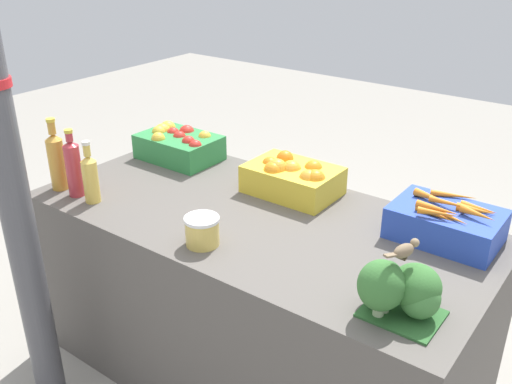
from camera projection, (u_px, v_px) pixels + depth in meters
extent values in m
plane|color=gray|center=(256.00, 369.00, 2.55)|extent=(10.00, 10.00, 0.00)
cube|color=#56514C|center=(256.00, 298.00, 2.39)|extent=(1.81, 0.86, 0.78)
cube|color=#2D8442|center=(179.00, 147.00, 2.74)|extent=(0.38, 0.26, 0.12)
sphere|color=red|center=(187.00, 133.00, 2.78)|extent=(0.08, 0.08, 0.08)
sphere|color=gold|center=(205.00, 137.00, 2.71)|extent=(0.06, 0.06, 0.06)
sphere|color=red|center=(188.00, 142.00, 2.64)|extent=(0.06, 0.06, 0.06)
sphere|color=gold|center=(163.00, 131.00, 2.79)|extent=(0.08, 0.08, 0.08)
sphere|color=red|center=(173.00, 134.00, 2.77)|extent=(0.06, 0.06, 0.06)
sphere|color=gold|center=(158.00, 139.00, 2.67)|extent=(0.07, 0.07, 0.07)
sphere|color=gold|center=(168.00, 129.00, 2.83)|extent=(0.08, 0.08, 0.08)
sphere|color=gold|center=(159.00, 133.00, 2.77)|extent=(0.07, 0.07, 0.07)
sphere|color=red|center=(195.00, 147.00, 2.60)|extent=(0.06, 0.06, 0.06)
sphere|color=red|center=(179.00, 138.00, 2.71)|extent=(0.06, 0.06, 0.06)
cube|color=gold|center=(293.00, 180.00, 2.39)|extent=(0.38, 0.26, 0.12)
sphere|color=orange|center=(274.00, 171.00, 2.35)|extent=(0.08, 0.08, 0.08)
sphere|color=orange|center=(285.00, 159.00, 2.44)|extent=(0.07, 0.07, 0.07)
sphere|color=orange|center=(313.00, 169.00, 2.36)|extent=(0.08, 0.08, 0.08)
sphere|color=orange|center=(315.00, 180.00, 2.27)|extent=(0.08, 0.08, 0.08)
sphere|color=orange|center=(309.00, 179.00, 2.27)|extent=(0.08, 0.08, 0.08)
sphere|color=orange|center=(277.00, 169.00, 2.35)|extent=(0.09, 0.09, 0.09)
sphere|color=orange|center=(270.00, 165.00, 2.41)|extent=(0.07, 0.07, 0.07)
sphere|color=orange|center=(273.00, 172.00, 2.34)|extent=(0.08, 0.08, 0.08)
sphere|color=orange|center=(291.00, 170.00, 2.35)|extent=(0.09, 0.09, 0.09)
cube|color=#2847B7|center=(446.00, 224.00, 2.03)|extent=(0.38, 0.26, 0.12)
cone|color=orange|center=(432.00, 198.00, 2.06)|extent=(0.14, 0.05, 0.03)
cone|color=orange|center=(452.00, 204.00, 2.00)|extent=(0.16, 0.03, 0.02)
cone|color=orange|center=(435.00, 214.00, 1.96)|extent=(0.14, 0.06, 0.03)
cone|color=orange|center=(478.00, 214.00, 1.93)|extent=(0.13, 0.05, 0.03)
cone|color=orange|center=(452.00, 218.00, 1.94)|extent=(0.13, 0.05, 0.02)
cone|color=orange|center=(476.00, 210.00, 1.98)|extent=(0.13, 0.05, 0.03)
cone|color=orange|center=(438.00, 213.00, 1.93)|extent=(0.14, 0.06, 0.03)
cone|color=orange|center=(479.00, 209.00, 1.99)|extent=(0.13, 0.03, 0.03)
cone|color=orange|center=(438.00, 209.00, 1.96)|extent=(0.15, 0.04, 0.03)
cone|color=orange|center=(454.00, 195.00, 2.09)|extent=(0.16, 0.08, 0.02)
cube|color=#2D602D|center=(402.00, 314.00, 1.65)|extent=(0.22, 0.18, 0.01)
ellipsoid|color=#387033|center=(381.00, 285.00, 1.60)|extent=(0.14, 0.14, 0.15)
cylinder|color=#B2C693|center=(378.00, 311.00, 1.64)|extent=(0.03, 0.03, 0.02)
ellipsoid|color=#2D602D|center=(386.00, 285.00, 1.62)|extent=(0.10, 0.10, 0.15)
cylinder|color=#B2C693|center=(384.00, 307.00, 1.66)|extent=(0.03, 0.03, 0.02)
ellipsoid|color=#427F3D|center=(420.00, 297.00, 1.61)|extent=(0.12, 0.12, 0.13)
cylinder|color=#B2C693|center=(418.00, 312.00, 1.63)|extent=(0.03, 0.03, 0.02)
ellipsoid|color=#387033|center=(381.00, 286.00, 1.66)|extent=(0.12, 0.12, 0.12)
cylinder|color=#B2C693|center=(380.00, 301.00, 1.68)|extent=(0.03, 0.03, 0.02)
ellipsoid|color=#387033|center=(416.00, 286.00, 1.62)|extent=(0.15, 0.15, 0.13)
cylinder|color=#B2C693|center=(413.00, 308.00, 1.65)|extent=(0.03, 0.03, 0.02)
cylinder|color=gold|center=(57.00, 165.00, 2.40)|extent=(0.07, 0.07, 0.22)
cone|color=gold|center=(53.00, 137.00, 2.35)|extent=(0.07, 0.07, 0.03)
cylinder|color=gold|center=(52.00, 128.00, 2.34)|extent=(0.03, 0.03, 0.05)
cylinder|color=gold|center=(50.00, 120.00, 2.32)|extent=(0.04, 0.04, 0.01)
cylinder|color=#B2333D|center=(74.00, 171.00, 2.34)|extent=(0.07, 0.07, 0.22)
cone|color=#B2333D|center=(70.00, 144.00, 2.29)|extent=(0.07, 0.07, 0.02)
cylinder|color=#B2333D|center=(69.00, 137.00, 2.28)|extent=(0.03, 0.03, 0.04)
cylinder|color=gold|center=(68.00, 131.00, 2.27)|extent=(0.03, 0.03, 0.01)
cylinder|color=gold|center=(91.00, 182.00, 2.30)|extent=(0.06, 0.06, 0.18)
cone|color=gold|center=(88.00, 159.00, 2.26)|extent=(0.06, 0.06, 0.02)
cylinder|color=gold|center=(87.00, 150.00, 2.24)|extent=(0.03, 0.03, 0.05)
cylinder|color=silver|center=(86.00, 143.00, 2.23)|extent=(0.03, 0.03, 0.01)
cylinder|color=#DBBC56|center=(202.00, 232.00, 2.00)|extent=(0.12, 0.12, 0.09)
cylinder|color=white|center=(202.00, 219.00, 1.98)|extent=(0.12, 0.12, 0.01)
cube|color=#4C3D2D|center=(403.00, 258.00, 1.58)|extent=(0.02, 0.02, 0.01)
ellipsoid|color=#7A664C|center=(404.00, 251.00, 1.57)|extent=(0.06, 0.08, 0.04)
sphere|color=#897556|center=(415.00, 243.00, 1.59)|extent=(0.03, 0.03, 0.03)
cone|color=#4C3D28|center=(418.00, 242.00, 1.60)|extent=(0.01, 0.02, 0.01)
cube|color=#7A664C|center=(390.00, 255.00, 1.54)|extent=(0.03, 0.04, 0.01)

